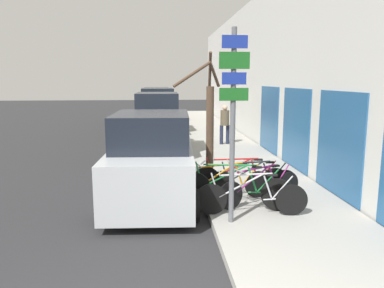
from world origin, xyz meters
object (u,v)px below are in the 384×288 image
bicycle_1 (235,189)px  pedestrian_near (225,122)px  parked_car_1 (158,127)px  parked_car_3 (157,107)px  bicycle_2 (261,187)px  bicycle_3 (226,184)px  bicycle_4 (254,181)px  signpost (233,116)px  bicycle_0 (251,197)px  parked_car_2 (157,114)px  street_tree (209,123)px  parked_car_0 (152,162)px  bicycle_5 (241,178)px

bicycle_1 → pedestrian_near: 8.16m
parked_car_1 → parked_car_3: parked_car_1 is taller
bicycle_2 → bicycle_3: bearing=43.8°
bicycle_4 → parked_car_3: parked_car_3 is taller
bicycle_4 → parked_car_3: (-2.42, 17.35, 0.55)m
bicycle_4 → signpost: bearing=152.9°
bicycle_0 → bicycle_1: (-0.23, 0.51, 0.03)m
parked_car_2 → pedestrian_near: size_ratio=2.82×
bicycle_2 → street_tree: street_tree is taller
parked_car_0 → street_tree: street_tree is taller
bicycle_0 → signpost: bearing=132.5°
bicycle_0 → bicycle_1: 0.56m
bicycle_2 → parked_car_1: (-2.32, 6.46, 0.57)m
bicycle_5 → parked_car_0: 2.18m
bicycle_3 → pedestrian_near: 7.72m
parked_car_0 → parked_car_3: parked_car_3 is taller
signpost → street_tree: size_ratio=1.05×
parked_car_1 → pedestrian_near: size_ratio=2.52×
parked_car_2 → street_tree: street_tree is taller
parked_car_2 → street_tree: (1.51, -9.71, 0.61)m
bicycle_0 → bicycle_3: size_ratio=1.03×
bicycle_2 → bicycle_3: size_ratio=0.94×
parked_car_0 → pedestrian_near: bearing=70.1°
bicycle_5 → parked_car_1: parked_car_1 is taller
bicycle_2 → pedestrian_near: (0.55, 7.88, 0.60)m
signpost → parked_car_2: 13.28m
bicycle_2 → parked_car_1: 6.89m
bicycle_3 → parked_car_3: size_ratio=0.47×
street_tree → parked_car_2: bearing=98.8°
bicycle_2 → parked_car_2: bearing=-13.6°
parked_car_0 → parked_car_1: (0.10, 5.65, 0.10)m
signpost → parked_car_1: 7.73m
bicycle_1 → bicycle_4: bearing=-16.6°
parked_car_0 → parked_car_3: (-0.01, 17.13, 0.09)m
parked_car_0 → parked_car_1: size_ratio=1.03×
parked_car_3 → pedestrian_near: bearing=-73.3°
bicycle_5 → pedestrian_near: 7.19m
signpost → parked_car_1: signpost is taller
bicycle_1 → bicycle_4: bicycle_1 is taller
signpost → street_tree: 3.48m
bicycle_1 → parked_car_3: parked_car_3 is taller
parked_car_1 → parked_car_3: size_ratio=0.89×
bicycle_2 → signpost: bearing=115.6°
parked_car_0 → bicycle_1: bearing=-25.8°
bicycle_4 → parked_car_0: bearing=85.2°
parked_car_3 → bicycle_3: bearing=-84.3°
signpost → pedestrian_near: 9.10m
parked_car_2 → bicycle_2: bearing=-80.5°
signpost → parked_car_0: signpost is taller
bicycle_3 → bicycle_1: bearing=-174.5°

